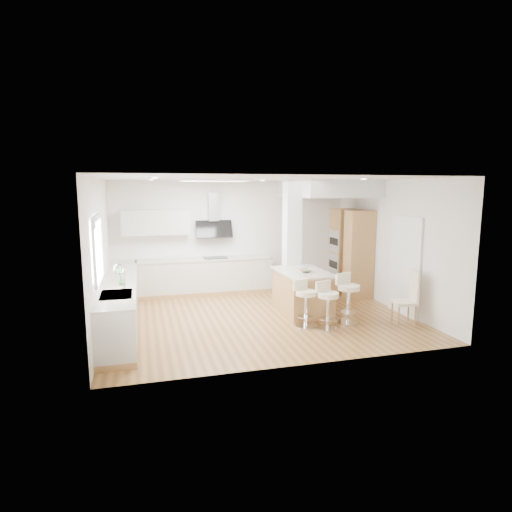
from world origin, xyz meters
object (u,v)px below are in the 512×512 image
object	(u,v)px
bar_stool_b	(327,303)
bar_stool_c	(348,296)
bar_stool_a	(305,301)
dining_chair	(409,296)
peninsula	(302,291)

from	to	relation	value
bar_stool_b	bar_stool_c	xyz separation A→B (m)	(0.54, 0.23, 0.04)
bar_stool_a	dining_chair	distance (m)	2.04
bar_stool_b	bar_stool_a	bearing A→B (deg)	126.72
bar_stool_b	bar_stool_c	size ratio (longest dim) A/B	0.92
bar_stool_a	peninsula	bearing A→B (deg)	47.49
bar_stool_b	bar_stool_c	world-z (taller)	bar_stool_c
bar_stool_b	peninsula	bearing A→B (deg)	74.43
bar_stool_a	bar_stool_b	world-z (taller)	bar_stool_a
dining_chair	bar_stool_c	bearing A→B (deg)	173.47
bar_stool_c	bar_stool_b	bearing A→B (deg)	-176.62
bar_stool_b	dining_chair	size ratio (longest dim) A/B	0.85
bar_stool_b	bar_stool_c	distance (m)	0.59
dining_chair	bar_stool_a	bearing A→B (deg)	-179.12
peninsula	bar_stool_b	distance (m)	1.15
bar_stool_a	dining_chair	world-z (taller)	dining_chair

